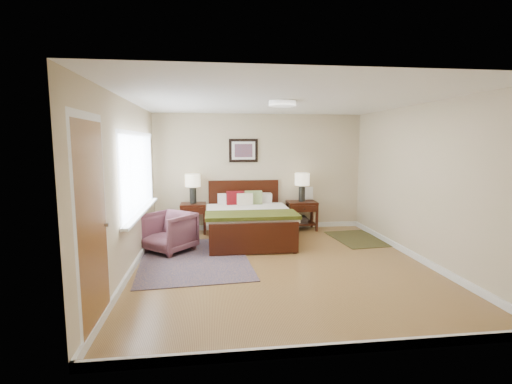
{
  "coord_description": "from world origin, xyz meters",
  "views": [
    {
      "loc": [
        -1.08,
        -5.48,
        1.88
      ],
      "look_at": [
        -0.3,
        0.74,
        1.05
      ],
      "focal_mm": 26.0,
      "sensor_mm": 36.0,
      "label": 1
    }
  ],
  "objects_px": {
    "nightstand_left": "(193,209)",
    "lamp_right": "(302,182)",
    "bed": "(248,215)",
    "lamp_left": "(193,183)",
    "rug_persian": "(194,259)",
    "nightstand_right": "(302,212)",
    "armchair": "(169,232)"
  },
  "relations": [
    {
      "from": "bed",
      "to": "lamp_left",
      "type": "xyz_separation_m",
      "value": [
        -1.08,
        0.74,
        0.56
      ]
    },
    {
      "from": "bed",
      "to": "lamp_left",
      "type": "relative_size",
      "value": 3.23
    },
    {
      "from": "bed",
      "to": "armchair",
      "type": "distance_m",
      "value": 1.57
    },
    {
      "from": "nightstand_left",
      "to": "lamp_left",
      "type": "height_order",
      "value": "lamp_left"
    },
    {
      "from": "nightstand_left",
      "to": "lamp_right",
      "type": "bearing_deg",
      "value": 0.53
    },
    {
      "from": "nightstand_left",
      "to": "armchair",
      "type": "bearing_deg",
      "value": -105.9
    },
    {
      "from": "nightstand_right",
      "to": "armchair",
      "type": "bearing_deg",
      "value": -154.16
    },
    {
      "from": "nightstand_left",
      "to": "bed",
      "type": "bearing_deg",
      "value": -33.65
    },
    {
      "from": "rug_persian",
      "to": "nightstand_right",
      "type": "bearing_deg",
      "value": 34.45
    },
    {
      "from": "bed",
      "to": "armchair",
      "type": "relative_size",
      "value": 2.6
    },
    {
      "from": "rug_persian",
      "to": "lamp_left",
      "type": "bearing_deg",
      "value": 88.31
    },
    {
      "from": "nightstand_left",
      "to": "rug_persian",
      "type": "bearing_deg",
      "value": -87.44
    },
    {
      "from": "bed",
      "to": "nightstand_right",
      "type": "height_order",
      "value": "bed"
    },
    {
      "from": "nightstand_left",
      "to": "nightstand_right",
      "type": "bearing_deg",
      "value": 0.19
    },
    {
      "from": "nightstand_right",
      "to": "lamp_left",
      "type": "relative_size",
      "value": 1.03
    },
    {
      "from": "lamp_right",
      "to": "rug_persian",
      "type": "height_order",
      "value": "lamp_right"
    },
    {
      "from": "lamp_right",
      "to": "rug_persian",
      "type": "relative_size",
      "value": 0.25
    },
    {
      "from": "nightstand_left",
      "to": "nightstand_right",
      "type": "distance_m",
      "value": 2.33
    },
    {
      "from": "lamp_left",
      "to": "armchair",
      "type": "bearing_deg",
      "value": -105.65
    },
    {
      "from": "lamp_left",
      "to": "rug_persian",
      "type": "bearing_deg",
      "value": -87.47
    },
    {
      "from": "nightstand_right",
      "to": "armchair",
      "type": "distance_m",
      "value": 3.0
    },
    {
      "from": "nightstand_right",
      "to": "nightstand_left",
      "type": "bearing_deg",
      "value": -179.81
    },
    {
      "from": "nightstand_left",
      "to": "rug_persian",
      "type": "relative_size",
      "value": 0.26
    },
    {
      "from": "nightstand_left",
      "to": "armchair",
      "type": "distance_m",
      "value": 1.36
    },
    {
      "from": "nightstand_right",
      "to": "rug_persian",
      "type": "xyz_separation_m",
      "value": [
        -2.25,
        -1.8,
        -0.37
      ]
    },
    {
      "from": "nightstand_right",
      "to": "lamp_right",
      "type": "bearing_deg",
      "value": 90.0
    },
    {
      "from": "nightstand_right",
      "to": "lamp_right",
      "type": "distance_m",
      "value": 0.66
    },
    {
      "from": "nightstand_left",
      "to": "nightstand_right",
      "type": "xyz_separation_m",
      "value": [
        2.33,
        0.01,
        -0.12
      ]
    },
    {
      "from": "nightstand_right",
      "to": "armchair",
      "type": "height_order",
      "value": "armchair"
    },
    {
      "from": "bed",
      "to": "lamp_right",
      "type": "relative_size",
      "value": 3.23
    },
    {
      "from": "lamp_left",
      "to": "rug_persian",
      "type": "distance_m",
      "value": 2.09
    },
    {
      "from": "bed",
      "to": "nightstand_left",
      "type": "bearing_deg",
      "value": 146.35
    }
  ]
}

